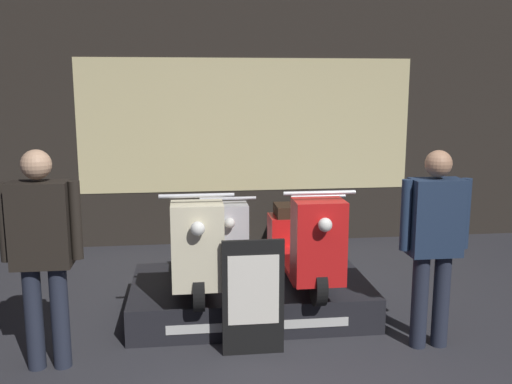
{
  "coord_description": "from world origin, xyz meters",
  "views": [
    {
      "loc": [
        -0.78,
        -3.64,
        2.06
      ],
      "look_at": [
        -0.09,
        1.99,
        1.0
      ],
      "focal_mm": 40.0,
      "sensor_mm": 36.0,
      "label": 1
    }
  ],
  "objects": [
    {
      "name": "ground_plane",
      "position": [
        0.0,
        0.0,
        0.0
      ],
      "size": [
        30.0,
        30.0,
        0.0
      ],
      "primitive_type": "plane",
      "color": "#2D2D33"
    },
    {
      "name": "scooter_display_left",
      "position": [
        -0.71,
        1.25,
        0.67
      ],
      "size": [
        0.58,
        1.71,
        0.94
      ],
      "color": "black",
      "rests_on": "display_platform"
    },
    {
      "name": "scooter_backrow_1",
      "position": [
        0.57,
        2.64,
        0.37
      ],
      "size": [
        0.58,
        1.71,
        0.94
      ],
      "color": "black",
      "rests_on": "ground_plane"
    },
    {
      "name": "person_right_browsing",
      "position": [
        1.11,
        0.44,
        0.91
      ],
      "size": [
        0.56,
        0.22,
        1.58
      ],
      "color": "#232838",
      "rests_on": "ground_plane"
    },
    {
      "name": "shop_wall_back",
      "position": [
        0.0,
        3.73,
        1.6
      ],
      "size": [
        7.79,
        0.09,
        3.2
      ],
      "color": "#28231E",
      "rests_on": "ground_plane"
    },
    {
      "name": "scooter_display_right",
      "position": [
        0.25,
        1.25,
        0.67
      ],
      "size": [
        0.58,
        1.71,
        0.94
      ],
      "color": "black",
      "rests_on": "display_platform"
    },
    {
      "name": "display_platform",
      "position": [
        -0.23,
        1.3,
        0.15
      ],
      "size": [
        2.14,
        1.26,
        0.3
      ],
      "color": "black",
      "rests_on": "ground_plane"
    },
    {
      "name": "price_sign_board",
      "position": [
        -0.3,
        0.47,
        0.46
      ],
      "size": [
        0.48,
        0.04,
        0.92
      ],
      "color": "black",
      "rests_on": "ground_plane"
    },
    {
      "name": "scooter_backrow_0",
      "position": [
        -0.37,
        2.64,
        0.37
      ],
      "size": [
        0.58,
        1.71,
        0.94
      ],
      "color": "black",
      "rests_on": "ground_plane"
    },
    {
      "name": "person_left_browsing",
      "position": [
        -1.82,
        0.44,
        0.95
      ],
      "size": [
        0.57,
        0.23,
        1.63
      ],
      "color": "#232838",
      "rests_on": "ground_plane"
    }
  ]
}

